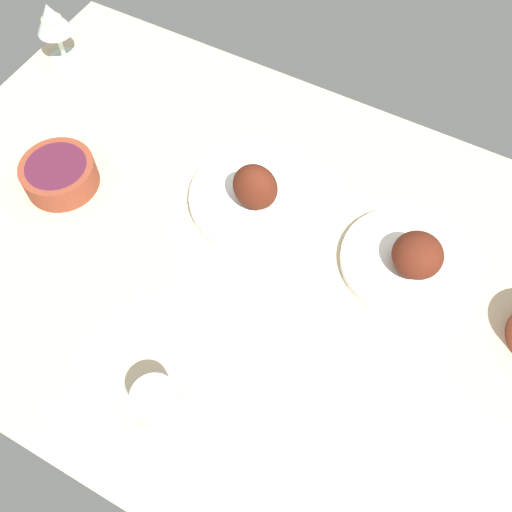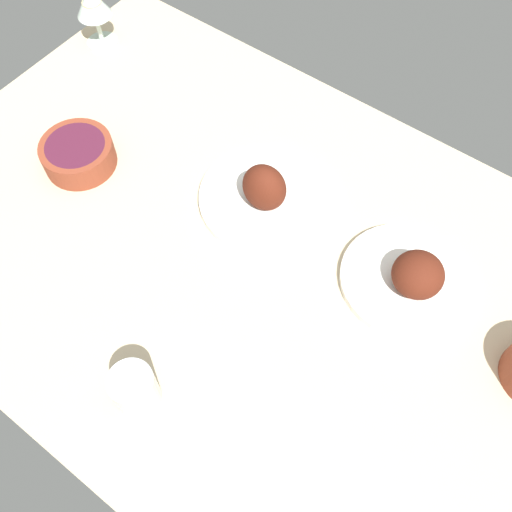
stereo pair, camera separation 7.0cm
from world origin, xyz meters
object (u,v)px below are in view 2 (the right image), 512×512
Objects in this scene: plate_center_main at (265,194)px; bowl_onions at (78,153)px; water_tumbler at (136,390)px; plate_far_side at (409,277)px; wine_glass at (92,5)px.

plate_center_main is 37.58cm from bowl_onions.
bowl_onions is 50.20cm from water_tumbler.
bowl_onions is at bearing -167.62° from plate_far_side.
bowl_onions is at bearing -158.46° from plate_center_main.
wine_glass is (-21.46, 28.10, 7.02)cm from bowl_onions.
plate_center_main is 2.83× the size of water_tumbler.
plate_far_side is at bearing 12.38° from bowl_onions.
water_tumbler is at bearing -41.87° from wine_glass.
wine_glass is at bearing 165.78° from plate_center_main.
wine_glass is 1.57× the size of water_tumbler.
wine_glass is (-56.42, 14.30, 7.23)cm from plate_center_main.
water_tumbler is (-23.73, -42.59, 1.86)cm from plate_far_side.
plate_center_main is 1.80× the size of wine_glass.
water_tumbler reaches higher than bowl_onions.
water_tumbler is at bearing -81.24° from plate_center_main.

